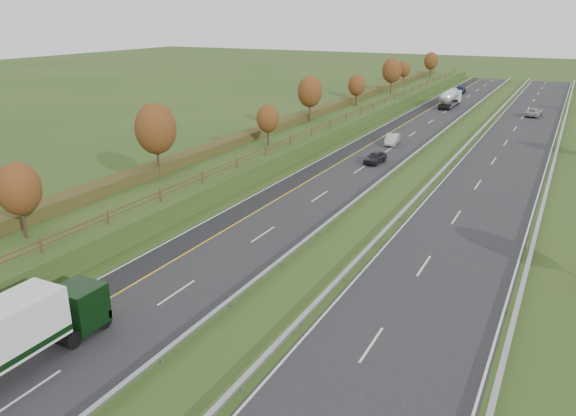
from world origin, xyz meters
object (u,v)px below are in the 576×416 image
Objects in this scene: car_oncoming at (534,112)px; car_silver_mid at (392,139)px; road_tanker at (450,98)px; car_small_far at (460,90)px; car_dark_near at (375,157)px.

car_silver_mid is at bearing 70.07° from car_oncoming.
road_tanker reaches higher than car_silver_mid.
car_dark_near is at bearing -92.27° from car_small_far.
car_dark_near is (1.36, -50.88, -1.09)m from road_tanker.
car_oncoming reaches higher than car_dark_near.
road_tanker is 16.97m from car_oncoming.
car_oncoming is at bearing 57.57° from car_silver_mid.
car_dark_near is at bearing -90.90° from car_silver_mid.
car_small_far reaches higher than car_oncoming.
car_silver_mid reaches higher than car_oncoming.
car_small_far is at bearing 95.51° from road_tanker.
car_oncoming is at bearing -60.36° from car_small_far.
road_tanker reaches higher than car_oncoming.
car_small_far is at bearing 98.04° from car_dark_near.
car_oncoming is (14.97, 46.41, 0.01)m from car_dark_near.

